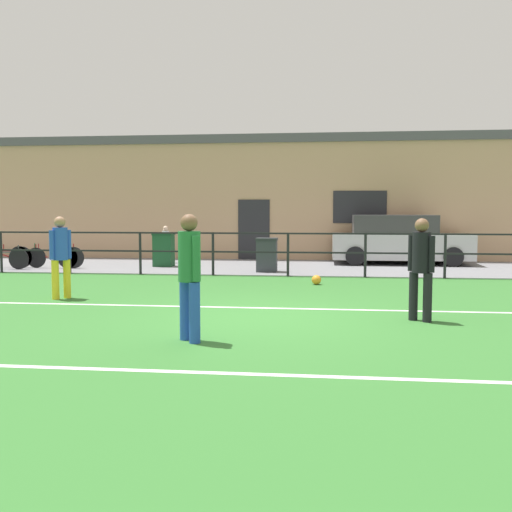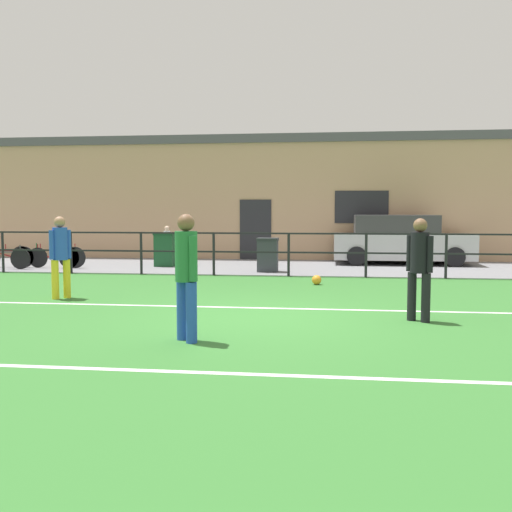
{
  "view_description": "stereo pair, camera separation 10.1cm",
  "coord_description": "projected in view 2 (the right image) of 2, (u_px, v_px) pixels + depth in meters",
  "views": [
    {
      "loc": [
        1.01,
        -9.4,
        1.74
      ],
      "look_at": [
        -0.57,
        3.69,
        0.71
      ],
      "focal_mm": 41.38,
      "sensor_mm": 36.0,
      "label": 1
    },
    {
      "loc": [
        1.11,
        -9.38,
        1.74
      ],
      "look_at": [
        -0.57,
        3.69,
        0.71
      ],
      "focal_mm": 41.38,
      "sensor_mm": 36.0,
      "label": 2
    }
  ],
  "objects": [
    {
      "name": "perimeter_fence",
      "position": [
        289.0,
        248.0,
        15.43
      ],
      "size": [
        36.07,
        0.07,
        1.15
      ],
      "color": "black",
      "rests_on": "ground"
    },
    {
      "name": "trash_bin_0",
      "position": [
        268.0,
        255.0,
        16.45
      ],
      "size": [
        0.59,
        0.5,
        0.94
      ],
      "color": "#33383D",
      "rests_on": "pavement_strip"
    },
    {
      "name": "player_goalkeeper",
      "position": [
        419.0,
        263.0,
        9.16
      ],
      "size": [
        0.38,
        0.3,
        1.61
      ],
      "rotation": [
        0.0,
        0.0,
        2.51
      ],
      "color": "black",
      "rests_on": "ground"
    },
    {
      "name": "field_line_touchline",
      "position": [
        268.0,
        308.0,
        10.46
      ],
      "size": [
        36.0,
        0.11,
        0.0
      ],
      "primitive_type": "cube",
      "color": "white",
      "rests_on": "ground"
    },
    {
      "name": "player_striker",
      "position": [
        60.0,
        252.0,
        11.55
      ],
      "size": [
        0.32,
        0.36,
        1.62
      ],
      "rotation": [
        0.0,
        0.0,
        4.02
      ],
      "color": "gold",
      "rests_on": "ground"
    },
    {
      "name": "pavement_strip",
      "position": [
        294.0,
        267.0,
        17.96
      ],
      "size": [
        48.0,
        5.0,
        0.02
      ],
      "primitive_type": "cube",
      "color": "slate",
      "rests_on": "ground"
    },
    {
      "name": "bicycle_parked_1",
      "position": [
        49.0,
        257.0,
        17.56
      ],
      "size": [
        2.24,
        0.04,
        0.73
      ],
      "color": "black",
      "rests_on": "pavement_strip"
    },
    {
      "name": "field_line_hash",
      "position": [
        225.0,
        373.0,
        6.28
      ],
      "size": [
        36.0,
        0.11,
        0.0
      ],
      "primitive_type": "cube",
      "color": "white",
      "rests_on": "ground"
    },
    {
      "name": "clubhouse_facade",
      "position": [
        301.0,
        198.0,
        21.45
      ],
      "size": [
        28.0,
        2.56,
        4.36
      ],
      "color": "tan",
      "rests_on": "ground"
    },
    {
      "name": "parked_car_red",
      "position": [
        400.0,
        241.0,
        18.86
      ],
      "size": [
        4.32,
        1.95,
        1.56
      ],
      "color": "#B7B7BC",
      "rests_on": "pavement_strip"
    },
    {
      "name": "ground",
      "position": [
        262.0,
        319.0,
        9.56
      ],
      "size": [
        60.0,
        44.0,
        0.04
      ],
      "primitive_type": "cube",
      "color": "#33702D"
    },
    {
      "name": "soccer_ball_match",
      "position": [
        317.0,
        280.0,
        13.76
      ],
      "size": [
        0.22,
        0.22,
        0.22
      ],
      "primitive_type": "sphere",
      "color": "orange",
      "rests_on": "ground"
    },
    {
      "name": "spectator_child",
      "position": [
        167.0,
        242.0,
        19.25
      ],
      "size": [
        0.32,
        0.21,
        1.2
      ],
      "rotation": [
        0.0,
        0.0,
        3.45
      ],
      "color": "#232D4C",
      "rests_on": "pavement_strip"
    },
    {
      "name": "trash_bin_1",
      "position": [
        165.0,
        249.0,
        18.04
      ],
      "size": [
        0.61,
        0.52,
        1.04
      ],
      "color": "#194C28",
      "rests_on": "pavement_strip"
    },
    {
      "name": "bicycle_parked_2",
      "position": [
        45.0,
        256.0,
        17.58
      ],
      "size": [
        2.15,
        0.04,
        0.74
      ],
      "color": "black",
      "rests_on": "pavement_strip"
    },
    {
      "name": "player_winger",
      "position": [
        186.0,
        269.0,
        7.76
      ],
      "size": [
        0.35,
        0.37,
        1.69
      ],
      "rotation": [
        0.0,
        0.0,
        5.47
      ],
      "color": "blue",
      "rests_on": "ground"
    },
    {
      "name": "bicycle_parked_3",
      "position": [
        14.0,
        257.0,
        17.71
      ],
      "size": [
        2.11,
        0.04,
        0.71
      ],
      "color": "black",
      "rests_on": "pavement_strip"
    }
  ]
}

